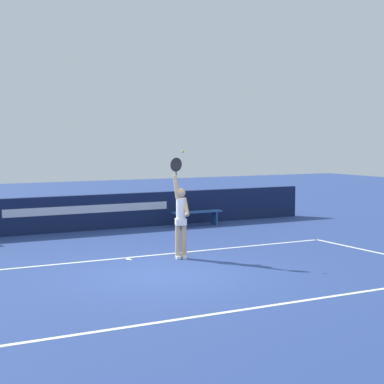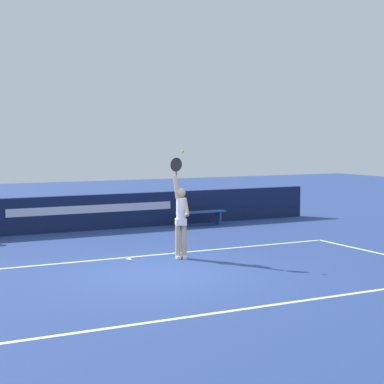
{
  "view_description": "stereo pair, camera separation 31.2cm",
  "coord_description": "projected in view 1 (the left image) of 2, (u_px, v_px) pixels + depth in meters",
  "views": [
    {
      "loc": [
        -5.9,
        -12.23,
        2.92
      ],
      "look_at": [
        1.37,
        1.29,
        1.64
      ],
      "focal_mm": 59.85,
      "sensor_mm": 36.0,
      "label": 1
    },
    {
      "loc": [
        -5.62,
        -12.37,
        2.92
      ],
      "look_at": [
        1.37,
        1.29,
        1.64
      ],
      "focal_mm": 59.85,
      "sensor_mm": 36.0,
      "label": 2
    }
  ],
  "objects": [
    {
      "name": "ground_plane",
      "position": [
        164.0,
        274.0,
        13.76
      ],
      "size": [
        60.0,
        60.0,
        0.0
      ],
      "primitive_type": "plane",
      "color": "navy"
    },
    {
      "name": "court_lines",
      "position": [
        175.0,
        279.0,
        13.33
      ],
      "size": [
        12.04,
        5.5,
        0.0
      ],
      "color": "white",
      "rests_on": "ground"
    },
    {
      "name": "tennis_ball",
      "position": [
        183.0,
        152.0,
        15.35
      ],
      "size": [
        0.07,
        0.07,
        0.07
      ],
      "color": "#D1E332"
    },
    {
      "name": "tennis_player",
      "position": [
        181.0,
        217.0,
        15.53
      ],
      "size": [
        0.47,
        0.45,
        2.48
      ],
      "color": "tan",
      "rests_on": "ground"
    },
    {
      "name": "courtside_bench_far",
      "position": [
        197.0,
        214.0,
        21.47
      ],
      "size": [
        1.78,
        0.38,
        0.49
      ],
      "color": "#254D8B",
      "rests_on": "ground"
    },
    {
      "name": "back_wall",
      "position": [
        65.0,
        214.0,
        20.0
      ],
      "size": [
        17.78,
        0.23,
        1.13
      ],
      "color": "#121D42",
      "rests_on": "ground"
    }
  ]
}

